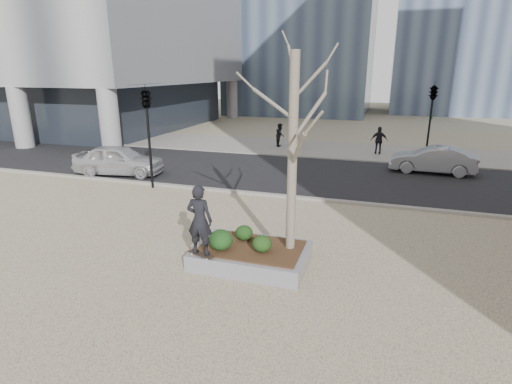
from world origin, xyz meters
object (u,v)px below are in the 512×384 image
(planter, at_px, (251,256))
(skateboard, at_px, (201,255))
(police_car, at_px, (119,160))
(skateboarder, at_px, (200,220))

(planter, relative_size, skateboard, 3.85)
(skateboard, relative_size, police_car, 0.18)
(skateboard, bearing_deg, police_car, 154.43)
(skateboard, xyz_separation_m, police_car, (-8.22, 7.96, 0.28))
(skateboarder, distance_m, police_car, 11.46)
(skateboarder, bearing_deg, planter, -141.87)
(skateboard, height_order, skateboarder, skateboarder)
(planter, bearing_deg, skateboarder, -141.22)
(skateboarder, xyz_separation_m, police_car, (-8.22, 7.96, -0.67))
(planter, distance_m, skateboard, 1.39)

